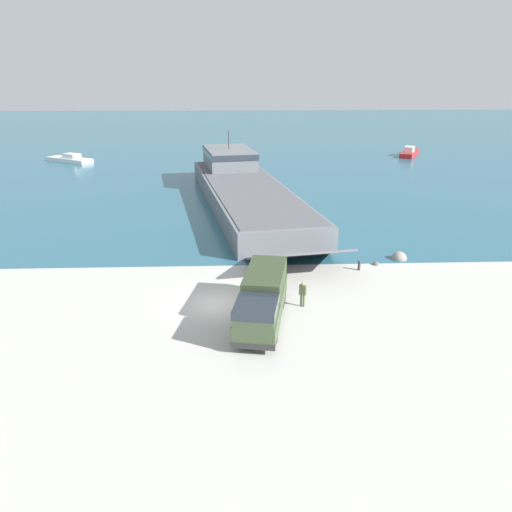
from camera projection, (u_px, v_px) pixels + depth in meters
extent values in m
plane|color=#B7B5AD|center=(218.00, 304.00, 32.27)|extent=(240.00, 240.00, 0.00)
cube|color=#285B70|center=(230.00, 135.00, 123.24)|extent=(240.00, 180.00, 0.01)
cube|color=slate|center=(247.00, 196.00, 56.30)|extent=(14.26, 36.16, 2.23)
cube|color=#56565B|center=(247.00, 186.00, 55.91)|extent=(13.36, 34.66, 0.08)
cube|color=slate|center=(229.00, 158.00, 66.70)|extent=(7.46, 10.72, 2.49)
cube|color=#28333D|center=(229.00, 153.00, 66.45)|extent=(7.65, 10.85, 0.75)
cylinder|color=#3F3F42|center=(229.00, 139.00, 65.86)|extent=(0.16, 0.16, 2.40)
cube|color=#56565B|center=(299.00, 255.00, 37.61)|extent=(7.95, 6.58, 2.23)
cube|color=#3D4C33|center=(262.00, 306.00, 29.79)|extent=(3.74, 8.34, 1.12)
cube|color=#3D4C33|center=(256.00, 310.00, 26.97)|extent=(2.65, 3.08, 0.94)
cube|color=#28333D|center=(256.00, 307.00, 26.89)|extent=(2.73, 3.12, 0.47)
cube|color=#344129|center=(265.00, 279.00, 30.66)|extent=(3.12, 5.43, 1.27)
cube|color=#2D2D2D|center=(253.00, 346.00, 26.26)|extent=(2.40, 0.66, 0.32)
cylinder|color=black|center=(273.00, 333.00, 27.47)|extent=(0.62, 1.22, 1.17)
cylinder|color=black|center=(240.00, 331.00, 27.71)|extent=(0.62, 1.22, 1.17)
cylinder|color=black|center=(281.00, 299.00, 31.60)|extent=(0.62, 1.22, 1.17)
cylinder|color=black|center=(252.00, 297.00, 31.85)|extent=(0.62, 1.22, 1.17)
cylinder|color=black|center=(282.00, 292.00, 32.63)|extent=(0.62, 1.22, 1.17)
cylinder|color=black|center=(254.00, 290.00, 32.87)|extent=(0.62, 1.22, 1.17)
cylinder|color=#566042|center=(301.00, 300.00, 31.86)|extent=(0.14, 0.14, 0.82)
cylinder|color=#566042|center=(304.00, 301.00, 31.80)|extent=(0.14, 0.14, 0.82)
cube|color=#566042|center=(303.00, 290.00, 31.58)|extent=(0.50, 0.40, 0.65)
sphere|color=tan|center=(303.00, 284.00, 31.43)|extent=(0.22, 0.22, 0.22)
cube|color=#B22323|center=(409.00, 153.00, 91.29)|extent=(5.86, 8.53, 0.83)
cube|color=silver|center=(409.00, 149.00, 90.45)|extent=(2.53, 2.96, 0.91)
cube|color=white|center=(70.00, 160.00, 84.86)|extent=(8.72, 6.77, 0.69)
cube|color=silver|center=(72.00, 156.00, 84.31)|extent=(3.16, 2.90, 0.75)
cylinder|color=#333338|center=(359.00, 266.00, 37.81)|extent=(0.21, 0.21, 0.58)
sphere|color=#333338|center=(359.00, 262.00, 37.69)|extent=(0.24, 0.24, 0.24)
sphere|color=#66605B|center=(376.00, 265.00, 38.95)|extent=(0.51, 0.51, 0.51)
sphere|color=gray|center=(399.00, 259.00, 40.19)|extent=(1.23, 1.23, 1.23)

